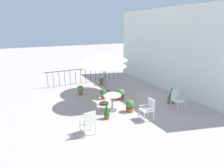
{
  "coord_description": "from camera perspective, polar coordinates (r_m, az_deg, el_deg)",
  "views": [
    {
      "loc": [
        8.67,
        -4.21,
        3.73
      ],
      "look_at": [
        0.0,
        0.23,
        0.82
      ],
      "focal_mm": 31.1,
      "sensor_mm": 36.0,
      "label": 1
    }
  ],
  "objects": [
    {
      "name": "ground_plane",
      "position": [
        10.33,
        -1.14,
        -4.52
      ],
      "size": [
        60.0,
        60.0,
        0.0
      ],
      "primitive_type": "plane",
      "color": "#B7A79F"
    },
    {
      "name": "villa_facade",
      "position": [
        12.0,
        16.36,
        9.51
      ],
      "size": [
        9.98,
        0.3,
        4.76
      ],
      "primitive_type": "cube",
      "color": "white",
      "rests_on": "ground"
    },
    {
      "name": "terrace_railing",
      "position": [
        13.2,
        -7.76,
        3.12
      ],
      "size": [
        0.03,
        5.35,
        1.01
      ],
      "color": "black",
      "rests_on": "ground"
    },
    {
      "name": "patio_umbrella_0",
      "position": [
        9.13,
        -2.47,
        6.28
      ],
      "size": [
        2.15,
        2.15,
        2.35
      ],
      "color": "#2D2D2D",
      "rests_on": "ground"
    },
    {
      "name": "patio_umbrella_1",
      "position": [
        10.95,
        -1.9,
        7.93
      ],
      "size": [
        2.47,
        2.47,
        2.33
      ],
      "color": "#2D2D2D",
      "rests_on": "ground"
    },
    {
      "name": "cafe_table_0",
      "position": [
        8.84,
        0.06,
        -4.57
      ],
      "size": [
        0.84,
        0.84,
        0.76
      ],
      "color": "silver",
      "rests_on": "ground"
    },
    {
      "name": "patio_chair_0",
      "position": [
        9.46,
        18.53,
        -4.06
      ],
      "size": [
        0.51,
        0.53,
        0.91
      ],
      "color": "silver",
      "rests_on": "ground"
    },
    {
      "name": "patio_chair_1",
      "position": [
        8.11,
        10.62,
        -6.93
      ],
      "size": [
        0.49,
        0.51,
        0.9
      ],
      "color": "white",
      "rests_on": "ground"
    },
    {
      "name": "patio_chair_2",
      "position": [
        6.95,
        -6.87,
        -10.79
      ],
      "size": [
        0.5,
        0.5,
        0.94
      ],
      "color": "silver",
      "rests_on": "ground"
    },
    {
      "name": "potted_plant_0",
      "position": [
        11.1,
        -9.29,
        -1.57
      ],
      "size": [
        0.38,
        0.38,
        0.53
      ],
      "color": "#B04B2B",
      "rests_on": "ground"
    },
    {
      "name": "potted_plant_1",
      "position": [
        10.13,
        17.04,
        -3.21
      ],
      "size": [
        0.35,
        0.35,
        0.83
      ],
      "color": "brown",
      "rests_on": "ground"
    },
    {
      "name": "potted_plant_2",
      "position": [
        12.84,
        -3.14,
        1.21
      ],
      "size": [
        0.35,
        0.35,
        0.58
      ],
      "color": "#A05532",
      "rests_on": "ground"
    },
    {
      "name": "potted_plant_3",
      "position": [
        8.1,
        -1.57,
        -7.79
      ],
      "size": [
        0.27,
        0.27,
        0.72
      ],
      "color": "#984528",
      "rests_on": "ground"
    },
    {
      "name": "potted_plant_4",
      "position": [
        10.27,
        -2.63,
        -2.69
      ],
      "size": [
        0.33,
        0.32,
        0.57
      ],
      "color": "#A94D35",
      "rests_on": "ground"
    },
    {
      "name": "potted_plant_5",
      "position": [
        8.82,
        5.23,
        -6.36
      ],
      "size": [
        0.39,
        0.39,
        0.57
      ],
      "color": "#A8512D",
      "rests_on": "ground"
    },
    {
      "name": "potted_plant_6",
      "position": [
        10.21,
        2.57,
        -2.99
      ],
      "size": [
        0.41,
        0.41,
        0.58
      ],
      "color": "brown",
      "rests_on": "ground"
    }
  ]
}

